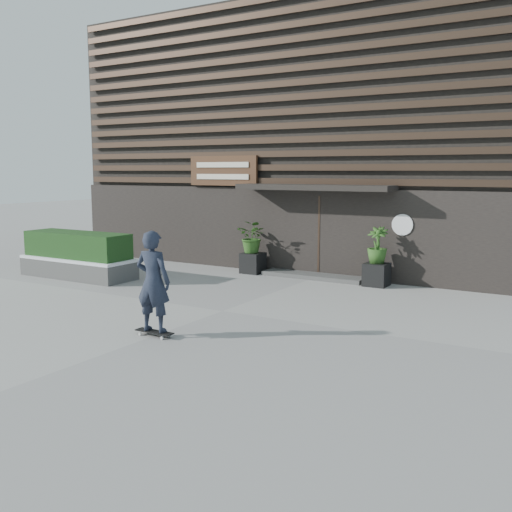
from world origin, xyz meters
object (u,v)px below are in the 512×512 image
Objects in this scene: planter_pot_right at (377,275)px; raised_bed at (78,268)px; planter_pot_left at (253,263)px; skateboarder at (153,282)px.

raised_bed is at bearing -157.95° from planter_pot_right.
planter_pot_left is 6.95m from skateboarder.
skateboarder is at bearing -73.91° from planter_pot_left.
planter_pot_left and planter_pot_right have the same top height.
planter_pot_left is at bearing 180.00° from planter_pot_right.
planter_pot_left is at bearing 106.09° from skateboarder.
planter_pot_right is 8.33m from raised_bed.
raised_bed is (-3.92, -3.13, -0.05)m from planter_pot_left.
skateboarder is (-1.88, -6.64, 0.72)m from planter_pot_right.
raised_bed is 1.80× the size of skateboarder.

